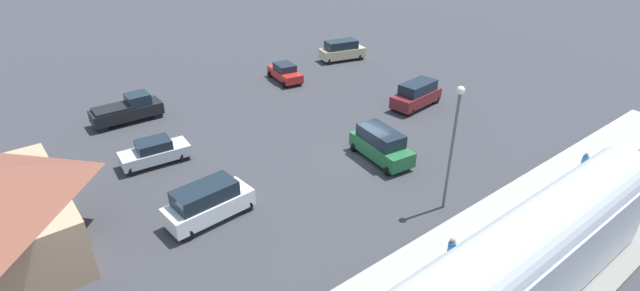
# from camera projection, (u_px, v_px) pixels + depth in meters

# --- Properties ---
(ground_plane) EXTENTS (200.00, 200.00, 0.00)m
(ground_plane) POSITION_uv_depth(u_px,v_px,m) (363.00, 158.00, 32.40)
(ground_plane) COLOR #38383D
(railway_track) EXTENTS (4.80, 70.00, 0.30)m
(railway_track) POSITION_uv_depth(u_px,v_px,m) (559.00, 267.00, 22.67)
(railway_track) COLOR gray
(railway_track) RESTS_ON ground
(platform) EXTENTS (3.20, 46.00, 0.30)m
(platform) POSITION_uv_depth(u_px,v_px,m) (488.00, 226.00, 25.41)
(platform) COLOR #A8A399
(platform) RESTS_ON ground
(pedestrian_on_platform) EXTENTS (0.36, 0.36, 1.71)m
(pedestrian_on_platform) POSITION_uv_depth(u_px,v_px,m) (451.00, 250.00, 22.01)
(pedestrian_on_platform) COLOR brown
(pedestrian_on_platform) RESTS_ON platform
(pedestrian_waiting_far) EXTENTS (0.36, 0.36, 1.71)m
(pedestrian_waiting_far) POSITION_uv_depth(u_px,v_px,m) (584.00, 163.00, 29.27)
(pedestrian_waiting_far) COLOR brown
(pedestrian_waiting_far) RESTS_ON platform
(suv_maroon) EXTENTS (2.48, 5.08, 2.22)m
(suv_maroon) POSITION_uv_depth(u_px,v_px,m) (417.00, 94.00, 39.74)
(suv_maroon) COLOR maroon
(suv_maroon) RESTS_ON ground
(suv_green) EXTENTS (5.10, 2.85, 2.22)m
(suv_green) POSITION_uv_depth(u_px,v_px,m) (381.00, 145.00, 31.68)
(suv_green) COLOR #236638
(suv_green) RESTS_ON ground
(sedan_silver) EXTENTS (2.22, 4.64, 1.74)m
(sedan_silver) POSITION_uv_depth(u_px,v_px,m) (155.00, 152.00, 31.33)
(sedan_silver) COLOR silver
(sedan_silver) RESTS_ON ground
(sedan_red) EXTENTS (4.73, 2.79, 1.74)m
(sedan_red) POSITION_uv_depth(u_px,v_px,m) (285.00, 72.00, 45.54)
(sedan_red) COLOR red
(sedan_red) RESTS_ON ground
(pickup_black) EXTENTS (2.10, 5.45, 2.14)m
(pickup_black) POSITION_uv_depth(u_px,v_px,m) (128.00, 110.00, 37.20)
(pickup_black) COLOR black
(pickup_black) RESTS_ON ground
(suv_tan) EXTENTS (3.09, 5.23, 2.22)m
(suv_tan) POSITION_uv_depth(u_px,v_px,m) (342.00, 50.00, 51.24)
(suv_tan) COLOR #C6B284
(suv_tan) RESTS_ON ground
(suv_white) EXTENTS (2.32, 5.03, 2.22)m
(suv_white) POSITION_uv_depth(u_px,v_px,m) (208.00, 202.00, 25.68)
(suv_white) COLOR white
(suv_white) RESTS_ON ground
(light_pole_near_platform) EXTENTS (0.44, 0.44, 7.54)m
(light_pole_near_platform) POSITION_uv_depth(u_px,v_px,m) (454.00, 135.00, 25.00)
(light_pole_near_platform) COLOR #515156
(light_pole_near_platform) RESTS_ON ground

